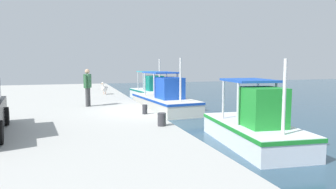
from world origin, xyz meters
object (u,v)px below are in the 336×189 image
fishing_boat_third (255,127)px  mooring_bollard_nearest (145,109)px  fishing_boat_second (165,100)px  fishing_boat_nearest (151,92)px  fisherman_standing (88,86)px  pelican (104,88)px  mooring_bollard_second (162,119)px

fishing_boat_third → mooring_bollard_nearest: (-2.82, -3.19, 0.34)m
fishing_boat_second → fishing_boat_third: (8.17, 0.72, -0.00)m
fishing_boat_nearest → fishing_boat_third: (13.91, 0.07, 0.04)m
fishing_boat_nearest → fishing_boat_third: size_ratio=0.98×
fishing_boat_second → fisherman_standing: (2.45, -4.51, 1.11)m
fishing_boat_third → fisherman_standing: size_ratio=2.78×
fishing_boat_nearest → fishing_boat_second: fishing_boat_nearest is taller
fishing_boat_third → mooring_bollard_nearest: fishing_boat_third is taller
fishing_boat_second → mooring_bollard_nearest: (5.35, -2.46, 0.33)m
pelican → mooring_bollard_second: 10.62m
fishing_boat_second → fishing_boat_third: size_ratio=1.28×
fisherman_standing → mooring_bollard_second: bearing=21.1°
fishing_boat_second → mooring_bollard_nearest: fishing_boat_second is taller
fishing_boat_second → pelican: size_ratio=6.65×
fishing_boat_nearest → fisherman_standing: size_ratio=2.74×
fishing_boat_nearest → pelican: (2.89, -3.88, 0.59)m
pelican → mooring_bollard_nearest: (8.19, 0.77, -0.21)m
fisherman_standing → mooring_bollard_nearest: bearing=35.2°
fishing_boat_nearest → fishing_boat_third: fishing_boat_nearest is taller
fishing_boat_third → mooring_bollard_second: fishing_boat_third is taller
fishing_boat_nearest → fishing_boat_second: 5.78m
fishing_boat_third → pelican: size_ratio=5.18×
pelican → mooring_bollard_nearest: 8.23m
fishing_boat_third → fisherman_standing: fishing_boat_third is taller
mooring_bollard_nearest → fishing_boat_nearest: bearing=164.3°
fisherman_standing → fishing_boat_second: bearing=118.5°
fisherman_standing → mooring_bollard_second: size_ratio=4.15×
fishing_boat_third → mooring_bollard_nearest: bearing=-131.5°
fishing_boat_nearest → pelican: 4.88m
pelican → fisherman_standing: fisherman_standing is taller
mooring_bollard_second → pelican: bearing=-175.8°
fishing_boat_third → mooring_bollard_second: 3.23m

